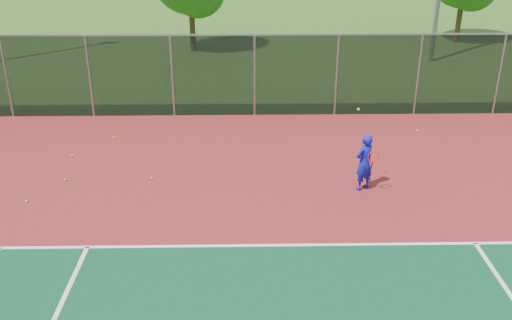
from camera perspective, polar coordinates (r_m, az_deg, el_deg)
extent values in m
cube|color=maroon|center=(12.94, 14.25, -10.62)|extent=(30.00, 20.00, 0.02)
cube|color=white|center=(14.34, 21.08, -7.77)|extent=(22.00, 0.10, 0.00)
cube|color=black|center=(21.26, 8.05, 8.37)|extent=(30.00, 0.04, 3.00)
cube|color=gray|center=(20.90, 8.29, 12.32)|extent=(30.00, 0.06, 0.06)
imported|color=#1216AA|center=(15.78, 10.77, -0.22)|extent=(0.70, 0.65, 1.61)
cylinder|color=black|center=(15.58, 11.48, -0.55)|extent=(0.03, 0.15, 0.27)
torus|color=#A51414|center=(15.37, 11.65, 0.31)|extent=(0.30, 0.13, 0.29)
sphere|color=#B4D118|center=(15.27, 10.20, 5.02)|extent=(0.07, 0.07, 0.07)
sphere|color=#B4D118|center=(16.65, -10.38, -1.78)|extent=(0.07, 0.07, 0.07)
sphere|color=#B4D118|center=(19.79, -14.01, 2.18)|extent=(0.07, 0.07, 0.07)
sphere|color=#B4D118|center=(16.30, -21.97, -3.85)|extent=(0.07, 0.07, 0.07)
sphere|color=#B4D118|center=(18.74, -17.89, 0.44)|extent=(0.07, 0.07, 0.07)
sphere|color=#B4D118|center=(17.16, -18.55, -1.89)|extent=(0.07, 0.07, 0.07)
sphere|color=#B4D118|center=(20.63, 15.84, 2.88)|extent=(0.07, 0.07, 0.07)
cylinder|color=#362513|center=(31.33, -6.37, 12.86)|extent=(0.30, 0.30, 2.30)
cylinder|color=#362513|center=(35.19, 19.60, 12.88)|extent=(0.30, 0.30, 2.28)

